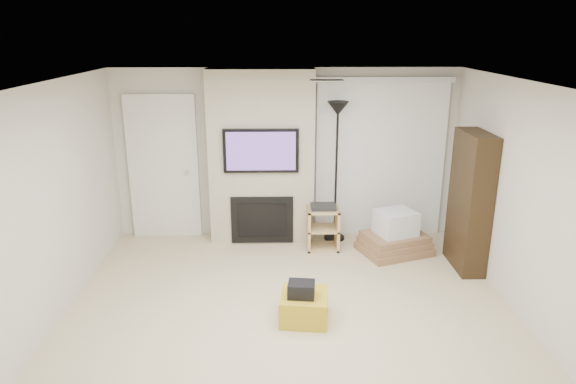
{
  "coord_description": "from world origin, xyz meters",
  "views": [
    {
      "loc": [
        -0.13,
        -4.64,
        2.99
      ],
      "look_at": [
        0.0,
        1.2,
        1.15
      ],
      "focal_mm": 32.0,
      "sensor_mm": 36.0,
      "label": 1
    }
  ],
  "objects_px": {
    "av_stand": "(323,226)",
    "box_stack": "(395,237)",
    "bookshelf": "(470,202)",
    "floor_lamp": "(337,132)",
    "ottoman": "(304,307)"
  },
  "relations": [
    {
      "from": "av_stand",
      "to": "box_stack",
      "type": "distance_m",
      "value": 1.02
    },
    {
      "from": "av_stand",
      "to": "bookshelf",
      "type": "xyz_separation_m",
      "value": [
        1.82,
        -0.62,
        0.55
      ]
    },
    {
      "from": "floor_lamp",
      "to": "av_stand",
      "type": "relative_size",
      "value": 3.11
    },
    {
      "from": "ottoman",
      "to": "av_stand",
      "type": "xyz_separation_m",
      "value": [
        0.37,
        1.9,
        0.2
      ]
    },
    {
      "from": "bookshelf",
      "to": "ottoman",
      "type": "bearing_deg",
      "value": -149.65
    },
    {
      "from": "ottoman",
      "to": "box_stack",
      "type": "distance_m",
      "value": 2.21
    },
    {
      "from": "box_stack",
      "to": "ottoman",
      "type": "bearing_deg",
      "value": -128.13
    },
    {
      "from": "floor_lamp",
      "to": "av_stand",
      "type": "bearing_deg",
      "value": -120.96
    },
    {
      "from": "floor_lamp",
      "to": "bookshelf",
      "type": "xyz_separation_m",
      "value": [
        1.61,
        -0.97,
        -0.72
      ]
    },
    {
      "from": "ottoman",
      "to": "floor_lamp",
      "type": "relative_size",
      "value": 0.24
    },
    {
      "from": "box_stack",
      "to": "bookshelf",
      "type": "xyz_separation_m",
      "value": [
        0.82,
        -0.46,
        0.67
      ]
    },
    {
      "from": "av_stand",
      "to": "bookshelf",
      "type": "distance_m",
      "value": 2.0
    },
    {
      "from": "floor_lamp",
      "to": "box_stack",
      "type": "height_order",
      "value": "floor_lamp"
    },
    {
      "from": "floor_lamp",
      "to": "bookshelf",
      "type": "relative_size",
      "value": 1.14
    },
    {
      "from": "av_stand",
      "to": "box_stack",
      "type": "height_order",
      "value": "av_stand"
    }
  ]
}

